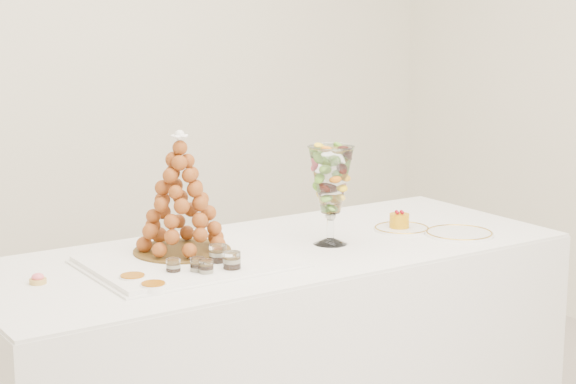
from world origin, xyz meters
TOP-DOWN VIEW (x-y plane):
  - buffet_table at (0.03, 0.20)m, footprint 2.13×0.89m
  - lace_tray at (-0.31, 0.19)m, footprint 0.65×0.50m
  - macaron_vase at (0.25, 0.14)m, footprint 0.16×0.16m
  - cake_plate at (0.60, 0.16)m, footprint 0.21×0.21m
  - spare_plate at (0.72, -0.03)m, footprint 0.25×0.25m
  - pink_tart at (-0.80, 0.26)m, footprint 0.05×0.05m
  - verrine_a at (-0.42, 0.08)m, footprint 0.06×0.06m
  - verrine_b at (-0.36, 0.04)m, footprint 0.05×0.05m
  - verrine_c at (-0.25, 0.09)m, footprint 0.07×0.07m
  - verrine_d at (-0.35, 0.00)m, footprint 0.05×0.05m
  - verrine_e at (-0.25, -0.00)m, footprint 0.07×0.07m
  - ramekin_back at (-0.56, 0.09)m, footprint 0.08×0.08m
  - ramekin_front at (-0.54, -0.02)m, footprint 0.08×0.08m
  - croquembouche at (-0.29, 0.28)m, footprint 0.35×0.35m
  - mousse_cake at (0.59, 0.16)m, footprint 0.08×0.08m

SIDE VIEW (x-z plane):
  - buffet_table at x=0.03m, z-range 0.00..0.81m
  - cake_plate at x=0.60m, z-range 0.81..0.82m
  - spare_plate at x=0.72m, z-range 0.81..0.82m
  - lace_tray at x=-0.31m, z-range 0.81..0.83m
  - ramekin_front at x=-0.54m, z-range 0.81..0.83m
  - ramekin_back at x=-0.56m, z-range 0.81..0.83m
  - pink_tart at x=-0.80m, z-range 0.80..0.84m
  - verrine_a at x=-0.42m, z-range 0.81..0.87m
  - verrine_d at x=-0.35m, z-range 0.81..0.87m
  - verrine_b at x=-0.36m, z-range 0.81..0.87m
  - mousse_cake at x=0.59m, z-range 0.81..0.88m
  - verrine_e at x=-0.25m, z-range 0.81..0.88m
  - verrine_c at x=-0.25m, z-range 0.81..0.88m
  - croquembouche at x=-0.29m, z-range 0.82..1.24m
  - macaron_vase at x=0.25m, z-range 0.86..1.21m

